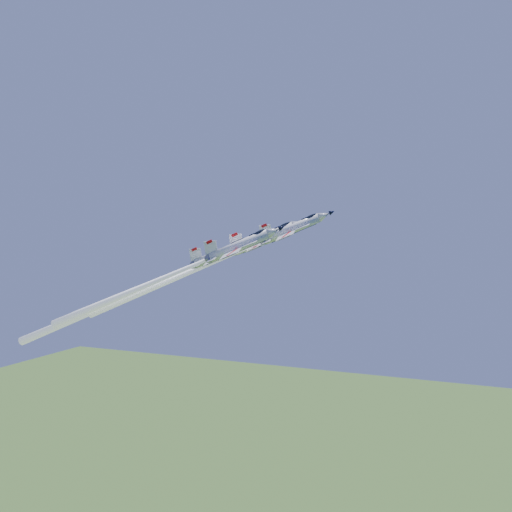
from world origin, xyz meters
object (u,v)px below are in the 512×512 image
at_px(jet_left, 161,282).
at_px(jet_right, 168,276).
at_px(jet_lead, 210,263).
at_px(jet_slot, 168,276).

height_order(jet_left, jet_right, jet_left).
relative_size(jet_left, jet_right, 1.37).
bearing_deg(jet_left, jet_lead, 67.27).
relative_size(jet_lead, jet_left, 0.79).
distance_m(jet_lead, jet_right, 10.42).
bearing_deg(jet_lead, jet_right, -38.83).
bearing_deg(jet_right, jet_lead, 141.17).
bearing_deg(jet_slot, jet_right, 18.68).
height_order(jet_lead, jet_left, jet_left).
bearing_deg(jet_right, jet_slot, -161.32).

